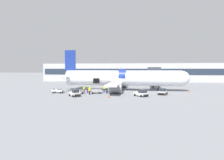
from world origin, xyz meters
name	(u,v)px	position (x,y,z in m)	size (l,w,h in m)	color
ground_plane	(119,92)	(0.00, 0.00, 0.00)	(500.00, 500.00, 0.00)	slate
terminal_strip	(130,72)	(0.00, 44.17, 4.17)	(82.44, 8.53, 8.34)	#B2B2B7
jet_bridge_stub	(153,73)	(8.96, 9.90, 4.60)	(3.61, 10.08, 6.30)	#4C4C51
airplane	(121,78)	(0.03, 3.79, 3.25)	(35.22, 26.61, 11.04)	white
baggage_tug_lead	(75,93)	(-8.35, -9.71, 0.66)	(2.80, 2.80, 1.56)	silver
baggage_tug_mid	(163,92)	(10.21, -4.18, 0.64)	(2.44, 2.81, 1.49)	silver
baggage_tug_rear	(141,93)	(5.50, -7.47, 0.63)	(3.20, 3.29, 1.44)	white
baggage_cart_loading	(97,91)	(-5.03, -3.76, 0.46)	(3.52, 2.60, 1.00)	#999BA0
baggage_cart_queued	(78,92)	(-9.06, -5.35, 0.49)	(3.52, 2.44, 1.08)	silver
baggage_cart_empty	(58,91)	(-14.33, -4.58, 0.49)	(3.59, 1.98, 1.07)	silver
ground_crew_loader_a	(89,90)	(-6.17, -6.09, 0.93)	(0.57, 0.56, 1.77)	black
ground_crew_loader_b	(84,89)	(-8.55, -2.18, 0.87)	(0.53, 0.53, 1.66)	#1E2338
ground_crew_driver	(104,89)	(-3.76, -1.04, 0.92)	(0.57, 0.55, 1.75)	#1E2338
ground_crew_supervisor	(90,89)	(-7.29, -1.25, 0.86)	(0.57, 0.43, 1.64)	black
suitcase_on_tarmac_upright	(107,92)	(-2.65, -3.15, 0.35)	(0.50, 0.23, 0.80)	#1E2347
suitcase_on_tarmac_spare	(88,92)	(-7.42, -3.12, 0.33)	(0.39, 0.29, 0.77)	#721951
safety_cone_nose	(188,91)	(17.26, 2.47, 0.33)	(0.47, 0.47, 0.70)	black
safety_cone_engine_left	(109,96)	(-0.96, -10.14, 0.32)	(0.48, 0.48, 0.68)	black
safety_cone_wingtip	(123,92)	(1.17, -2.84, 0.33)	(0.44, 0.44, 0.70)	black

